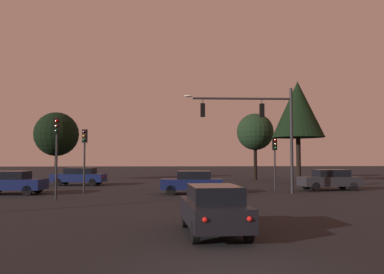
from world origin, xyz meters
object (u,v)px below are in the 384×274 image
Objects in this scene: traffic_light_corner_right at (57,142)px; car_parked_lot at (79,176)px; traffic_light_median at (84,148)px; tree_center_horizon at (56,134)px; car_nearside_lane at (214,209)px; car_far_lane at (330,179)px; tree_behind_sign at (255,132)px; traffic_light_corner_left at (275,153)px; traffic_signal_mast_arm at (260,121)px; car_crossing_right at (11,182)px; tree_left_far at (298,110)px; car_crossing_left at (192,182)px.

car_parked_lot is (-1.24, 12.32, -2.48)m from traffic_light_corner_right.
tree_center_horizon is at bearing 110.77° from traffic_light_median.
traffic_light_median reaches higher than car_nearside_lane.
car_far_lane is 0.62× the size of tree_behind_sign.
traffic_light_median reaches higher than car_parked_lot.
traffic_light_corner_left is at bearing -23.43° from car_parked_lot.
traffic_light_corner_right reaches higher than traffic_light_corner_left.
traffic_signal_mast_arm is 1.61× the size of car_far_lane.
tree_behind_sign reaches higher than tree_center_horizon.
car_nearside_lane is at bearing -68.94° from car_parked_lot.
car_far_lane is 27.92m from tree_center_horizon.
car_crossing_right is at bearing 176.94° from traffic_signal_mast_arm.
tree_behind_sign is 0.74× the size of tree_left_far.
traffic_signal_mast_arm is 1.69× the size of traffic_light_median.
car_far_lane is (17.60, 1.44, -2.26)m from traffic_light_median.
tree_left_far is (4.88, 9.03, 4.34)m from traffic_light_corner_left.
car_nearside_lane and car_crossing_left have the same top height.
traffic_light_corner_right is 1.03× the size of car_far_lane.
car_nearside_lane is 0.94× the size of car_far_lane.
tree_center_horizon reaches higher than car_crossing_left.
traffic_light_median is 0.89× the size of car_parked_lot.
traffic_light_corner_right is 8.94m from car_crossing_left.
tree_behind_sign is 21.45m from tree_center_horizon.
tree_left_far reaches higher than car_crossing_right.
tree_behind_sign reaches higher than car_crossing_left.
car_crossing_left and car_parked_lot have the same top height.
traffic_light_corner_right reaches higher than car_crossing_right.
tree_center_horizon is at bearing 112.75° from car_nearside_lane.
traffic_light_median is 0.98× the size of car_crossing_right.
car_nearside_lane is 0.43× the size of tree_left_far.
traffic_light_median is at bearing -150.26° from tree_left_far.
tree_left_far is at bearing 6.51° from car_parked_lot.
traffic_light_corner_left reaches higher than car_crossing_left.
traffic_light_median is 5.14m from car_crossing_right.
car_nearside_lane is at bearing -105.37° from tree_behind_sign.
car_crossing_left is at bearing -134.10° from tree_left_far.
tree_behind_sign is (15.45, 16.20, 2.20)m from traffic_light_median.
tree_left_far is (11.47, 25.42, 6.30)m from car_nearside_lane.
traffic_light_corner_right reaches higher than car_parked_lot.
traffic_signal_mast_arm is at bearing -2.74° from car_crossing_left.
car_nearside_lane is at bearing -51.76° from car_crossing_right.
traffic_signal_mast_arm is 13.62m from tree_left_far.
car_far_lane is at bearing -18.94° from car_parked_lot.
traffic_light_corner_left is at bearing 68.09° from car_nearside_lane.
car_far_lane is at bearing 4.60° from car_crossing_right.
traffic_light_corner_left reaches higher than car_far_lane.
car_crossing_left is at bearing -44.82° from car_parked_lot.
car_parked_lot is 0.66× the size of tree_behind_sign.
tree_center_horizon is (-19.48, 14.34, 2.15)m from traffic_light_corner_left.
car_crossing_left is 0.58× the size of tree_center_horizon.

